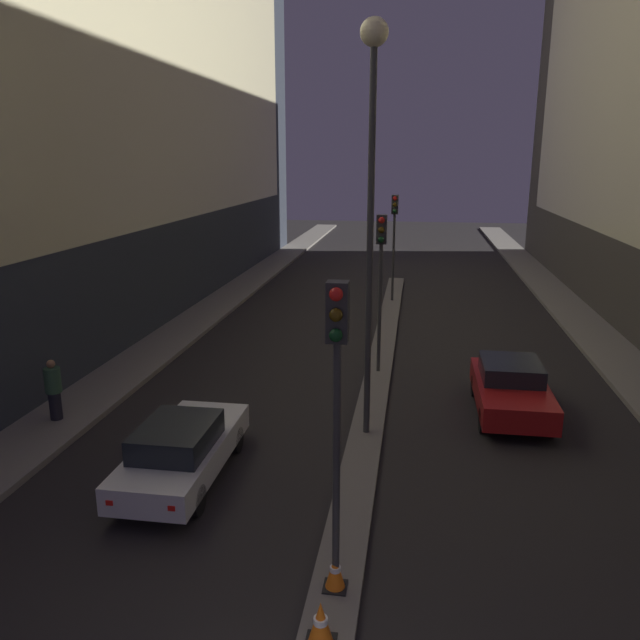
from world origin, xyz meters
TOP-DOWN VIEW (x-y plane):
  - building_left at (-12.22, 22.26)m, footprint 6.01×44.52m
  - median_strip at (0.00, 16.19)m, footprint 0.84×30.37m
  - traffic_light_near at (0.00, 4.08)m, footprint 0.32×0.42m
  - traffic_light_mid at (0.00, 14.88)m, footprint 0.32×0.42m
  - traffic_light_far at (0.00, 25.49)m, footprint 0.32×0.42m
  - street_lamp at (0.00, 10.15)m, footprint 0.63×0.63m
  - traffic_cone_near at (-0.05, 2.85)m, footprint 0.45×0.45m
  - traffic_cone_far at (-0.01, 4.09)m, footprint 0.39×0.39m
  - car_left_lane at (-3.83, 7.33)m, footprint 1.76×4.50m
  - car_right_lane at (3.83, 12.25)m, footprint 1.88×4.14m
  - pedestrian_on_left_sidewalk at (-8.25, 9.63)m, footprint 0.42×0.42m

SIDE VIEW (x-z plane):
  - median_strip at x=0.00m, z-range 0.00..0.14m
  - traffic_cone_far at x=-0.01m, z-range 0.13..0.75m
  - traffic_cone_near at x=-0.05m, z-range 0.13..0.84m
  - car_left_lane at x=-3.83m, z-range 0.01..1.44m
  - car_right_lane at x=3.83m, z-range 0.02..1.47m
  - pedestrian_on_left_sidewalk at x=-8.25m, z-range 0.19..1.85m
  - traffic_light_near at x=0.00m, z-range 1.30..6.39m
  - traffic_light_mid at x=0.00m, z-range 1.30..6.39m
  - traffic_light_far at x=0.00m, z-range 1.30..6.39m
  - street_lamp at x=0.00m, z-range 2.38..12.15m
  - building_left at x=-12.22m, z-range 0.01..25.15m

